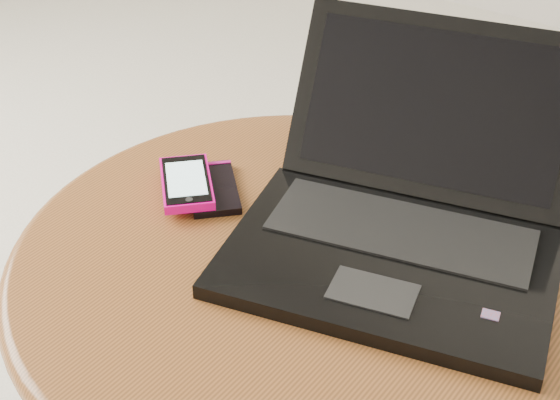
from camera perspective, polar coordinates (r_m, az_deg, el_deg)
The scene contains 4 objects.
table at distance 0.91m, azimuth 1.17°, elevation -8.78°, with size 0.61×0.61×0.48m.
laptop at distance 0.84m, azimuth 8.69°, elevation -1.02°, with size 0.40×0.40×0.19m.
phone_black at distance 0.93m, azimuth -4.76°, elevation 0.84°, with size 0.11×0.11×0.01m.
phone_pink at distance 0.92m, azimuth -6.63°, elevation 1.22°, with size 0.11×0.11×0.01m.
Camera 1 is at (0.40, -0.46, 1.00)m, focal length 51.75 mm.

